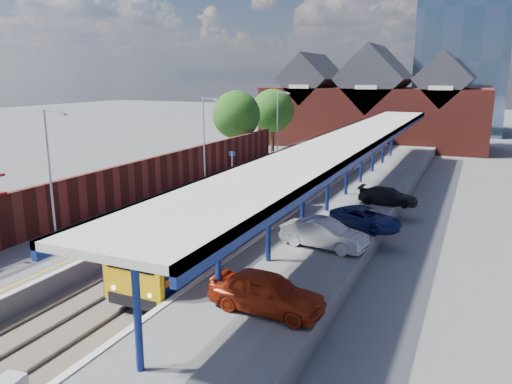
# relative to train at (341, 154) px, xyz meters

# --- Properties ---
(ground) EXTENTS (240.00, 240.00, 0.00)m
(ground) POSITION_rel_train_xyz_m (-1.49, -4.93, -2.12)
(ground) COLOR #5B5B5E
(ground) RESTS_ON ground
(ballast_bed) EXTENTS (6.00, 76.00, 0.06)m
(ballast_bed) POSITION_rel_train_xyz_m (-1.49, -14.93, -2.09)
(ballast_bed) COLOR #473D33
(ballast_bed) RESTS_ON ground
(rails) EXTENTS (4.51, 76.00, 0.14)m
(rails) POSITION_rel_train_xyz_m (-1.49, -14.93, -2.00)
(rails) COLOR slate
(rails) RESTS_ON ground
(left_platform) EXTENTS (5.00, 76.00, 1.00)m
(left_platform) POSITION_rel_train_xyz_m (-6.99, -14.93, -1.62)
(left_platform) COLOR #565659
(left_platform) RESTS_ON ground
(right_platform) EXTENTS (6.00, 76.00, 1.00)m
(right_platform) POSITION_rel_train_xyz_m (4.51, -14.93, -1.62)
(right_platform) COLOR #565659
(right_platform) RESTS_ON ground
(coping_left) EXTENTS (0.30, 76.00, 0.05)m
(coping_left) POSITION_rel_train_xyz_m (-4.64, -14.93, -1.10)
(coping_left) COLOR silver
(coping_left) RESTS_ON left_platform
(coping_right) EXTENTS (0.30, 76.00, 0.05)m
(coping_right) POSITION_rel_train_xyz_m (1.66, -14.93, -1.10)
(coping_right) COLOR silver
(coping_right) RESTS_ON right_platform
(yellow_line) EXTENTS (0.14, 76.00, 0.01)m
(yellow_line) POSITION_rel_train_xyz_m (-5.24, -14.93, -1.12)
(yellow_line) COLOR yellow
(yellow_line) RESTS_ON left_platform
(train) EXTENTS (3.02, 65.93, 3.45)m
(train) POSITION_rel_train_xyz_m (0.00, 0.00, 0.00)
(train) COLOR navy
(train) RESTS_ON ground
(canopy) EXTENTS (4.50, 52.00, 4.48)m
(canopy) POSITION_rel_train_xyz_m (3.99, -12.98, 3.13)
(canopy) COLOR navy
(canopy) RESTS_ON right_platform
(lamp_post_b) EXTENTS (1.48, 0.18, 7.00)m
(lamp_post_b) POSITION_rel_train_xyz_m (-7.86, -28.93, 2.87)
(lamp_post_b) COLOR #A5A8AA
(lamp_post_b) RESTS_ON left_platform
(lamp_post_c) EXTENTS (1.48, 0.18, 7.00)m
(lamp_post_c) POSITION_rel_train_xyz_m (-7.86, -12.93, 2.87)
(lamp_post_c) COLOR #A5A8AA
(lamp_post_c) RESTS_ON left_platform
(lamp_post_d) EXTENTS (1.48, 0.18, 7.00)m
(lamp_post_d) POSITION_rel_train_xyz_m (-7.86, 3.07, 2.87)
(lamp_post_d) COLOR #A5A8AA
(lamp_post_d) RESTS_ON left_platform
(platform_sign) EXTENTS (0.55, 0.08, 2.50)m
(platform_sign) POSITION_rel_train_xyz_m (-6.49, -10.93, 0.57)
(platform_sign) COLOR #A5A8AA
(platform_sign) RESTS_ON left_platform
(brick_wall) EXTENTS (0.35, 50.00, 3.86)m
(brick_wall) POSITION_rel_train_xyz_m (-9.59, -21.39, 0.33)
(brick_wall) COLOR maroon
(brick_wall) RESTS_ON left_platform
(station_building) EXTENTS (30.00, 12.12, 13.78)m
(station_building) POSITION_rel_train_xyz_m (-1.49, 23.07, 3.33)
(station_building) COLOR maroon
(station_building) RESTS_ON ground
(glass_tower) EXTENTS (14.20, 14.20, 40.30)m
(glass_tower) POSITION_rel_train_xyz_m (8.51, 45.07, 18.08)
(glass_tower) COLOR slate
(glass_tower) RESTS_ON ground
(tree_near) EXTENTS (5.20, 5.20, 8.10)m
(tree_near) POSITION_rel_train_xyz_m (-11.84, 0.97, 3.23)
(tree_near) COLOR #382314
(tree_near) RESTS_ON ground
(tree_far) EXTENTS (5.20, 5.20, 8.10)m
(tree_far) POSITION_rel_train_xyz_m (-10.84, 8.97, 3.23)
(tree_far) COLOR #382314
(tree_far) RESTS_ON ground
(parked_car_red) EXTENTS (4.60, 2.14, 1.53)m
(parked_car_red) POSITION_rel_train_xyz_m (5.47, -31.79, -0.36)
(parked_car_red) COLOR maroon
(parked_car_red) RESTS_ON right_platform
(parked_car_silver) EXTENTS (4.68, 2.24, 1.48)m
(parked_car_silver) POSITION_rel_train_xyz_m (5.40, -24.03, -0.38)
(parked_car_silver) COLOR silver
(parked_car_silver) RESTS_ON right_platform
(parked_car_dark) EXTENTS (4.08, 1.83, 1.16)m
(parked_car_dark) POSITION_rel_train_xyz_m (6.87, -13.60, -0.54)
(parked_car_dark) COLOR black
(parked_car_dark) RESTS_ON right_platform
(parked_car_blue) EXTENTS (4.75, 3.68, 1.20)m
(parked_car_blue) POSITION_rel_train_xyz_m (6.66, -19.77, -0.52)
(parked_car_blue) COLOR navy
(parked_car_blue) RESTS_ON right_platform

